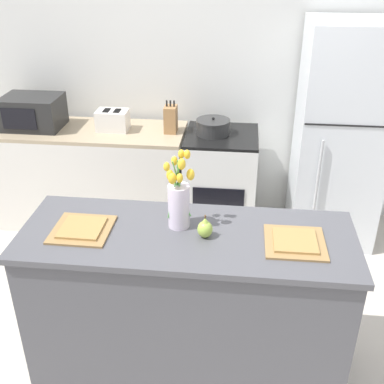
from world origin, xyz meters
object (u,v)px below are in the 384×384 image
(flower_vase, at_px, (179,200))
(microwave, at_px, (33,112))
(plate_setting_left, at_px, (82,229))
(plate_setting_right, at_px, (295,242))
(refrigerator, at_px, (340,137))
(pear_figurine, at_px, (205,228))
(toaster, at_px, (113,120))
(cooking_pot, at_px, (213,127))
(knife_block, at_px, (171,119))
(stove_range, at_px, (220,182))

(flower_vase, xyz_separation_m, microwave, (-1.45, 1.52, -0.08))
(plate_setting_left, relative_size, microwave, 0.65)
(plate_setting_right, distance_m, microwave, 2.63)
(refrigerator, distance_m, pear_figurine, 1.88)
(flower_vase, distance_m, microwave, 2.10)
(refrigerator, relative_size, microwave, 3.77)
(flower_vase, height_order, pear_figurine, flower_vase)
(flower_vase, relative_size, pear_figurine, 3.30)
(refrigerator, xyz_separation_m, pear_figurine, (-0.95, -1.61, 0.09))
(refrigerator, height_order, toaster, refrigerator)
(refrigerator, relative_size, plate_setting_right, 5.81)
(microwave, bearing_deg, pear_figurine, -45.21)
(refrigerator, relative_size, plate_setting_left, 5.81)
(pear_figurine, xyz_separation_m, cooking_pot, (-0.07, 1.62, -0.04))
(flower_vase, height_order, cooking_pot, flower_vase)
(toaster, xyz_separation_m, microwave, (-0.68, -0.01, 0.05))
(plate_setting_right, bearing_deg, refrigerator, 73.38)
(plate_setting_right, relative_size, knife_block, 1.16)
(stove_range, height_order, plate_setting_left, plate_setting_left)
(cooking_pot, bearing_deg, knife_block, 177.92)
(pear_figurine, bearing_deg, flower_vase, 148.13)
(refrigerator, relative_size, flower_vase, 4.16)
(refrigerator, height_order, pear_figurine, refrigerator)
(pear_figurine, distance_m, cooking_pot, 1.62)
(stove_range, distance_m, pear_figurine, 1.71)
(cooking_pot, xyz_separation_m, knife_block, (-0.35, 0.01, 0.05))
(stove_range, relative_size, cooking_pot, 3.18)
(pear_figurine, distance_m, toaster, 1.86)
(flower_vase, xyz_separation_m, knife_block, (-0.28, 1.54, -0.11))
(pear_figurine, distance_m, plate_setting_left, 0.66)
(microwave, bearing_deg, stove_range, 0.02)
(pear_figurine, bearing_deg, plate_setting_left, -178.90)
(toaster, xyz_separation_m, cooking_pot, (0.84, -0.00, -0.02))
(stove_range, xyz_separation_m, toaster, (-0.92, 0.01, 0.53))
(stove_range, relative_size, pear_figurine, 6.74)
(cooking_pot, bearing_deg, microwave, -179.80)
(refrigerator, xyz_separation_m, cooking_pot, (-1.02, 0.00, 0.05))
(plate_setting_left, height_order, cooking_pot, cooking_pot)
(plate_setting_right, xyz_separation_m, cooking_pot, (-0.54, 1.63, -0.00))
(plate_setting_right, height_order, toaster, toaster)
(pear_figurine, distance_m, microwave, 2.27)
(knife_block, bearing_deg, toaster, -178.60)
(plate_setting_right, height_order, knife_block, knife_block)
(flower_vase, bearing_deg, plate_setting_right, -9.74)
(plate_setting_left, distance_m, knife_block, 1.66)
(stove_range, bearing_deg, flower_vase, -95.70)
(plate_setting_left, bearing_deg, cooking_pot, 70.14)
(pear_figurine, xyz_separation_m, knife_block, (-0.43, 1.63, 0.01))
(refrigerator, bearing_deg, pear_figurine, -120.53)
(refrigerator, bearing_deg, knife_block, 179.31)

